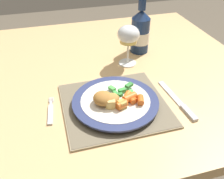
{
  "coord_description": "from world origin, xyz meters",
  "views": [
    {
      "loc": [
        -0.2,
        -0.78,
        1.23
      ],
      "look_at": [
        -0.03,
        -0.18,
        0.78
      ],
      "focal_mm": 40.0,
      "sensor_mm": 36.0,
      "label": 1
    }
  ],
  "objects": [
    {
      "name": "placemat",
      "position": [
        -0.03,
        -0.21,
        0.74
      ],
      "size": [
        0.31,
        0.29,
        0.01
      ],
      "color": "gray",
      "rests_on": "dining_table"
    },
    {
      "name": "fork",
      "position": [
        -0.22,
        -0.2,
        0.74
      ],
      "size": [
        0.03,
        0.12,
        0.01
      ],
      "color": "silver",
      "rests_on": "dining_table"
    },
    {
      "name": "table_knife",
      "position": [
        0.16,
        -0.26,
        0.74
      ],
      "size": [
        0.03,
        0.21,
        0.01
      ],
      "color": "silver",
      "rests_on": "dining_table"
    },
    {
      "name": "breaded_croquettes",
      "position": [
        -0.06,
        -0.23,
        0.78
      ],
      "size": [
        0.09,
        0.07,
        0.04
      ],
      "color": "#A87033",
      "rests_on": "dinner_plate"
    },
    {
      "name": "dining_table",
      "position": [
        0.0,
        0.0,
        0.65
      ],
      "size": [
        1.1,
        1.0,
        0.74
      ],
      "color": "tan",
      "rests_on": "ground"
    },
    {
      "name": "dinner_plate",
      "position": [
        -0.03,
        -0.22,
        0.76
      ],
      "size": [
        0.26,
        0.26,
        0.02
      ],
      "color": "white",
      "rests_on": "placemat"
    },
    {
      "name": "green_beans_pile",
      "position": [
        0.0,
        -0.2,
        0.77
      ],
      "size": [
        0.08,
        0.08,
        0.02
      ],
      "color": "green",
      "rests_on": "dinner_plate"
    },
    {
      "name": "glazed_carrots",
      "position": [
        0.01,
        -0.24,
        0.78
      ],
      "size": [
        0.09,
        0.07,
        0.02
      ],
      "color": "orange",
      "rests_on": "dinner_plate"
    },
    {
      "name": "wine_glass",
      "position": [
        0.09,
        0.02,
        0.85
      ],
      "size": [
        0.08,
        0.08,
        0.15
      ],
      "color": "silver",
      "rests_on": "dining_table"
    },
    {
      "name": "bottle",
      "position": [
        0.17,
        0.11,
        0.83
      ],
      "size": [
        0.08,
        0.08,
        0.26
      ],
      "color": "navy",
      "rests_on": "dining_table"
    },
    {
      "name": "roast_potatoes",
      "position": [
        -0.04,
        -0.25,
        0.78
      ],
      "size": [
        0.06,
        0.04,
        0.03
      ],
      "color": "gold",
      "rests_on": "dinner_plate"
    }
  ]
}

